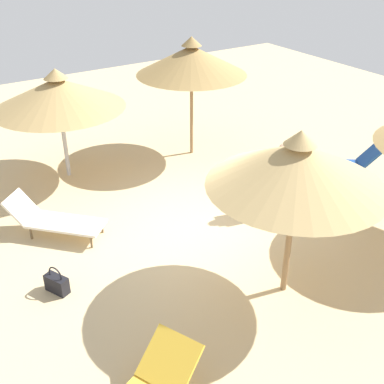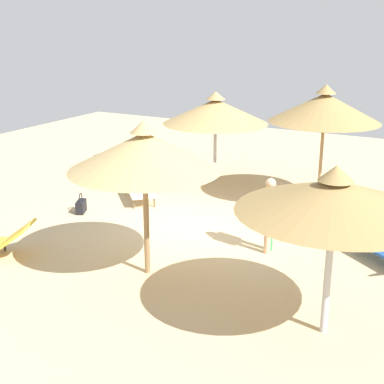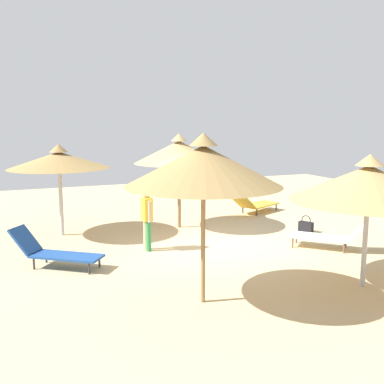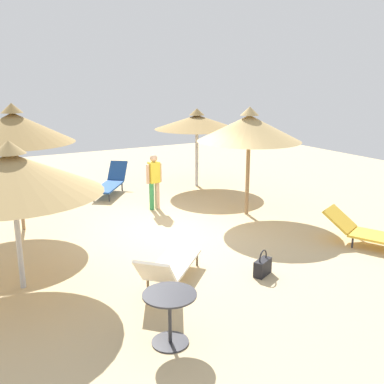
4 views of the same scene
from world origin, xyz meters
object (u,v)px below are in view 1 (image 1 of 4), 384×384
Objects in this scene: parasol_umbrella_far_right at (192,60)px; person_standing_far_left at (282,174)px; parasol_umbrella_near_right at (58,93)px; lounge_chair_center at (339,162)px; parasol_umbrella_front at (298,165)px; lounge_chair_near_left at (53,219)px; handbag at (57,283)px.

parasol_umbrella_far_right is 1.95× the size of person_standing_far_left.
lounge_chair_center is at bearing 56.92° from parasol_umbrella_near_right.
lounge_chair_center is at bearing 121.57° from parasol_umbrella_front.
parasol_umbrella_far_right is at bearing 162.91° from parasol_umbrella_front.
parasol_umbrella_far_right is 4.25m from lounge_chair_center.
parasol_umbrella_front is at bearing -39.70° from person_standing_far_left.
parasol_umbrella_far_right reaches higher than parasol_umbrella_front.
lounge_chair_center is 2.35m from person_standing_far_left.
parasol_umbrella_front is 2.88m from person_standing_far_left.
parasol_umbrella_front is 4.86m from lounge_chair_near_left.
parasol_umbrella_far_right is (0.52, 3.16, 0.40)m from parasol_umbrella_near_right.
handbag is at bearing -54.77° from parasol_umbrella_far_right.
person_standing_far_left is (0.44, -2.26, 0.50)m from lounge_chair_center.
lounge_chair_near_left is at bearing -26.21° from parasol_umbrella_near_right.
parasol_umbrella_near_right is at bearing -165.58° from parasol_umbrella_front.
parasol_umbrella_far_right reaches higher than parasol_umbrella_near_right.
parasol_umbrella_far_right reaches higher than handbag.
lounge_chair_near_left is 1.74m from handbag.
parasol_umbrella_front is 1.44× the size of lounge_chair_center.
parasol_umbrella_front is 4.27m from handbag.
parasol_umbrella_near_right reaches higher than lounge_chair_center.
person_standing_far_left reaches higher than handbag.
parasol_umbrella_near_right reaches higher than lounge_chair_near_left.
parasol_umbrella_near_right is 5.97× the size of handbag.
parasol_umbrella_far_right is (-5.35, 1.65, 0.15)m from parasol_umbrella_front.
parasol_umbrella_far_right is 5.06m from lounge_chair_near_left.
handbag is (0.41, -7.02, -0.19)m from lounge_chair_center.
parasol_umbrella_front is at bearing -58.43° from lounge_chair_center.
lounge_chair_near_left is (2.27, -1.12, -1.67)m from parasol_umbrella_near_right.
lounge_chair_center is at bearing 79.25° from lounge_chair_near_left.
parasol_umbrella_front is 0.95× the size of parasol_umbrella_far_right.
lounge_chair_center is at bearing 101.05° from person_standing_far_left.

